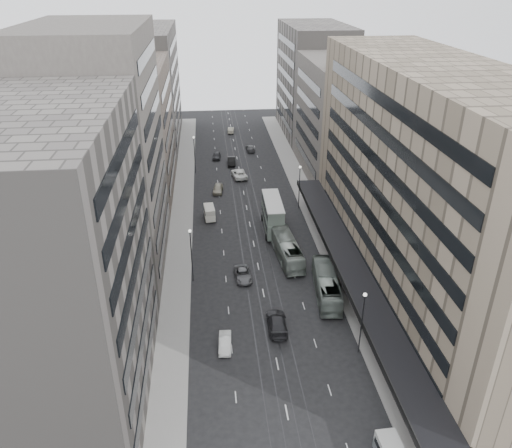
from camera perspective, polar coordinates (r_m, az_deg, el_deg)
name	(u,v)px	position (r m, az deg, el deg)	size (l,w,h in m)	color
ground	(271,330)	(63.25, 1.68, -12.00)	(220.00, 220.00, 0.00)	black
sidewalk_right	(308,201)	(96.74, 5.95, 2.60)	(4.00, 125.00, 0.15)	gray
sidewalk_left	(183,206)	(95.06, -8.39, 1.99)	(4.00, 125.00, 0.15)	gray
department_store	(430,187)	(68.01, 19.25, 4.00)	(19.20, 60.00, 30.00)	gray
building_right_mid	(342,119)	(108.21, 9.80, 11.73)	(15.00, 28.00, 24.00)	#514C46
building_right_far	(314,81)	(136.18, 6.60, 15.91)	(15.00, 32.00, 28.00)	slate
building_left_a	(53,271)	(49.91, -22.20, -5.02)	(15.00, 28.00, 30.00)	slate
building_left_b	(101,155)	(72.96, -17.27, 7.56)	(15.00, 26.00, 34.00)	#514C46
building_left_c	(129,131)	(99.67, -14.26, 10.28)	(15.00, 28.00, 25.00)	#65584F
building_left_d	(146,87)	(131.13, -12.51, 15.04)	(15.00, 38.00, 28.00)	slate
lamp_right_near	(363,316)	(58.09, 12.08, -10.25)	(0.44, 0.44, 8.32)	#262628
lamp_right_far	(299,182)	(92.04, 4.99, 4.82)	(0.44, 0.44, 8.32)	#262628
lamp_left_near	(191,249)	(69.93, -7.43, -2.90)	(0.44, 0.44, 8.32)	#262628
lamp_left_far	(194,150)	(109.36, -7.07, 8.35)	(0.44, 0.44, 8.32)	#262628
bus_near	(326,285)	(68.99, 8.06, -6.87)	(2.78, 11.89, 3.31)	gray
bus_far	(287,249)	(76.73, 3.54, -2.84)	(2.82, 12.06, 3.36)	#919C93
double_decker	(273,214)	(84.40, 1.93, 1.12)	(3.26, 10.17, 5.54)	slate
panel_van	(209,213)	(89.14, -5.34, 1.32)	(2.18, 4.01, 2.44)	white
sedan_1	(225,343)	(60.44, -3.56, -13.40)	(1.43, 4.09, 1.35)	white
sedan_2	(243,274)	(72.27, -1.51, -5.78)	(2.23, 4.84, 1.35)	#605F62
sedan_3	(277,323)	(63.01, 2.42, -11.21)	(2.37, 5.84, 1.69)	#252527
sedan_4	(218,189)	(100.39, -4.37, 4.05)	(1.88, 4.66, 1.59)	#9C9681
sedan_5	(231,161)	(115.22, -2.82, 7.20)	(1.76, 5.05, 1.66)	black
sedan_6	(239,174)	(107.64, -1.95, 5.77)	(2.82, 6.12, 1.70)	white
sedan_7	(250,148)	(124.41, -0.66, 8.68)	(1.96, 4.81, 1.40)	#505052
sedan_8	(217,156)	(119.25, -4.52, 7.80)	(1.78, 4.42, 1.51)	#28292B
sedan_9	(231,130)	(139.33, -2.89, 10.68)	(1.56, 4.49, 1.48)	#BBB59B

